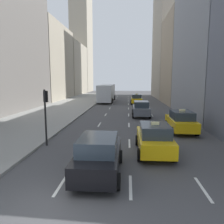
% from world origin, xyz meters
% --- Properties ---
extents(ground_plane, '(160.00, 160.00, 0.00)m').
position_xyz_m(ground_plane, '(0.00, 0.00, 0.00)').
color(ground_plane, '#474749').
extents(sidewalk_left, '(8.00, 66.00, 0.15)m').
position_xyz_m(sidewalk_left, '(-7.00, 27.00, 0.07)').
color(sidewalk_left, gray).
rests_on(sidewalk_left, ground).
extents(lane_markings, '(5.72, 56.00, 0.01)m').
position_xyz_m(lane_markings, '(2.60, 23.00, 0.01)').
color(lane_markings, white).
rests_on(lane_markings, ground).
extents(building_row_left, '(6.00, 80.11, 37.05)m').
position_xyz_m(building_row_left, '(-14.00, 42.54, 11.47)').
color(building_row_left, slate).
rests_on(building_row_left, ground).
extents(building_row_right, '(6.00, 56.68, 31.60)m').
position_xyz_m(building_row_right, '(12.00, 29.01, 12.71)').
color(building_row_right, slate).
rests_on(building_row_right, ground).
extents(taxi_lead, '(2.02, 4.40, 1.87)m').
position_xyz_m(taxi_lead, '(6.80, 11.59, 0.88)').
color(taxi_lead, yellow).
rests_on(taxi_lead, ground).
extents(taxi_second, '(2.02, 4.40, 1.87)m').
position_xyz_m(taxi_second, '(4.00, 6.12, 0.88)').
color(taxi_second, yellow).
rests_on(taxi_second, ground).
extents(taxi_third, '(2.02, 4.40, 1.87)m').
position_xyz_m(taxi_third, '(4.00, 32.17, 0.88)').
color(taxi_third, yellow).
rests_on(taxi_third, ground).
extents(sedan_black_near, '(2.02, 4.45, 1.79)m').
position_xyz_m(sedan_black_near, '(1.20, 3.04, 0.91)').
color(sedan_black_near, black).
rests_on(sedan_black_near, ground).
extents(sedan_silver_behind, '(2.02, 4.48, 1.80)m').
position_xyz_m(sedan_silver_behind, '(4.00, 18.90, 0.91)').
color(sedan_silver_behind, '#565B66').
rests_on(sedan_silver_behind, ground).
extents(city_bus, '(2.80, 11.61, 3.25)m').
position_xyz_m(city_bus, '(-1.61, 36.12, 1.79)').
color(city_bus, '#B7BCC1').
rests_on(city_bus, ground).
extents(traffic_light_pole, '(0.24, 0.42, 3.60)m').
position_xyz_m(traffic_light_pole, '(-2.75, 7.26, 2.41)').
color(traffic_light_pole, black).
rests_on(traffic_light_pole, ground).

